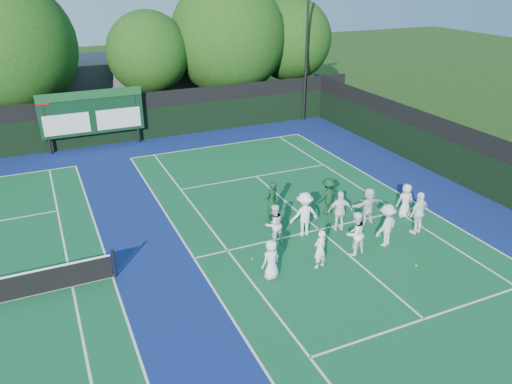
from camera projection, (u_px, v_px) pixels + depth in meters
name	position (u px, v px, depth m)	size (l,w,h in m)	color
ground	(332.00, 241.00, 20.13)	(120.00, 120.00, 0.00)	#1B390F
court_apron	(181.00, 261.00, 18.71)	(34.00, 32.00, 0.01)	navy
near_court	(319.00, 230.00, 20.95)	(11.05, 23.85, 0.01)	#11542C
back_fence	(110.00, 123.00, 30.60)	(34.00, 0.08, 3.00)	black
divider_fence_right	(483.00, 168.00, 23.77)	(0.08, 32.00, 3.00)	black
scoreboard	(92.00, 113.00, 29.53)	(6.00, 0.21, 3.55)	black
clubhouse	(144.00, 82.00, 38.48)	(18.00, 6.00, 4.00)	#525256
light_pole_right	(307.00, 29.00, 33.37)	(1.20, 0.30, 10.12)	black
tree_b	(11.00, 51.00, 30.10)	(8.18, 8.18, 9.73)	black
tree_c	(150.00, 54.00, 33.56)	(5.50, 5.50, 7.60)	black
tree_d	(230.00, 40.00, 35.45)	(8.17, 8.17, 9.65)	black
tree_e	(292.00, 41.00, 37.47)	(6.12, 6.12, 8.22)	black
tennis_ball_1	(361.00, 200.00, 23.52)	(0.07, 0.07, 0.07)	yellow
tennis_ball_2	(416.00, 266.00, 18.40)	(0.07, 0.07, 0.07)	yellow
tennis_ball_3	(252.00, 259.00, 18.82)	(0.07, 0.07, 0.07)	yellow
tennis_ball_4	(296.00, 215.00, 22.11)	(0.07, 0.07, 0.07)	yellow
tennis_ball_5	(379.00, 235.00, 20.46)	(0.07, 0.07, 0.07)	yellow
player_front_0	(271.00, 259.00, 17.44)	(0.74, 0.48, 1.51)	white
player_front_1	(320.00, 249.00, 18.07)	(0.55, 0.36, 1.52)	white
player_front_2	(355.00, 233.00, 18.88)	(0.86, 0.67, 1.77)	white
player_front_3	(386.00, 225.00, 19.49)	(1.13, 0.65, 1.76)	silver
player_front_4	(419.00, 213.00, 20.37)	(1.08, 0.45, 1.84)	white
player_back_0	(274.00, 224.00, 19.64)	(0.82, 0.64, 1.69)	white
player_back_1	(304.00, 214.00, 20.22)	(1.21, 0.70, 1.88)	white
player_back_2	(340.00, 211.00, 20.61)	(1.03, 0.43, 1.76)	white
player_back_3	(368.00, 206.00, 21.22)	(1.51, 0.48, 1.63)	white
player_back_4	(406.00, 201.00, 21.77)	(0.76, 0.49, 1.55)	silver
coach_left	(272.00, 202.00, 21.28)	(0.68, 0.45, 1.87)	#0E341A
coach_right	(328.00, 196.00, 21.99)	(1.10, 0.63, 1.71)	#0E351B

